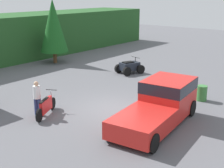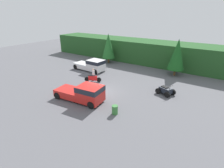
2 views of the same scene
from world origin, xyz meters
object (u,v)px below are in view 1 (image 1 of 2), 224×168
object	(u,v)px
dirt_bike	(46,107)
quad_atv	(130,67)
pickup_truck_red	(161,102)
steel_barrel	(202,93)
rider_person	(37,97)

from	to	relation	value
dirt_bike	quad_atv	size ratio (longest dim) A/B	0.94
pickup_truck_red	dirt_bike	xyz separation A→B (m)	(-2.89, 4.96, -0.54)
quad_atv	steel_barrel	xyz separation A→B (m)	(-2.60, -6.96, -0.05)
pickup_truck_red	dirt_bike	size ratio (longest dim) A/B	2.69
dirt_bike	steel_barrel	world-z (taller)	dirt_bike
dirt_bike	steel_barrel	xyz separation A→B (m)	(7.10, -5.25, -0.03)
rider_person	steel_barrel	xyz separation A→B (m)	(7.31, -5.65, -0.52)
pickup_truck_red	rider_person	xyz separation A→B (m)	(-3.10, 5.36, -0.05)
dirt_bike	quad_atv	world-z (taller)	quad_atv
pickup_truck_red	rider_person	size ratio (longest dim) A/B	3.25
steel_barrel	dirt_bike	bearing A→B (deg)	143.51
dirt_bike	rider_person	world-z (taller)	rider_person
quad_atv	pickup_truck_red	bearing A→B (deg)	-116.47
pickup_truck_red	steel_barrel	world-z (taller)	pickup_truck_red
dirt_bike	rider_person	bearing A→B (deg)	90.30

